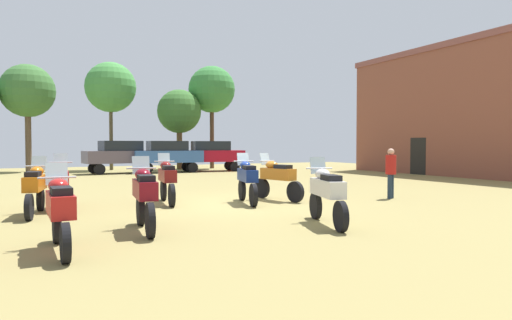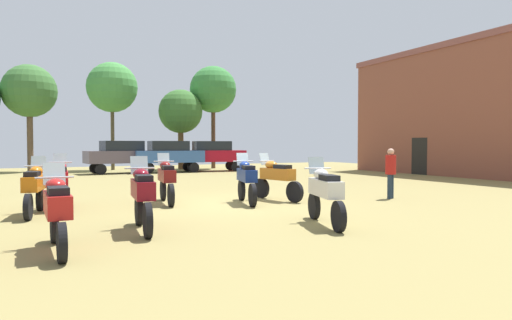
{
  "view_description": "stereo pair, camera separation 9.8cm",
  "coord_description": "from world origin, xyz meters",
  "px_view_note": "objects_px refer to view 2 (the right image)",
  "views": [
    {
      "loc": [
        -5.41,
        -12.49,
        1.77
      ],
      "look_at": [
        2.01,
        2.64,
        1.21
      ],
      "focal_mm": 31.82,
      "sensor_mm": 36.0,
      "label": 1
    },
    {
      "loc": [
        -5.32,
        -12.53,
        1.77
      ],
      "look_at": [
        2.01,
        2.64,
        1.21
      ],
      "focal_mm": 31.82,
      "sensor_mm": 36.0,
      "label": 2
    }
  ],
  "objects_px": {
    "tree_7": "(181,112)",
    "tree_8": "(29,92)",
    "motorcycle_12": "(167,179)",
    "motorcycle_5": "(34,186)",
    "car_3": "(212,154)",
    "person_1": "(391,170)",
    "tree_5": "(112,88)",
    "motorcycle_9": "(277,177)",
    "car_1": "(168,154)",
    "brick_building": "(477,111)",
    "motorcycle_3": "(57,209)",
    "car_2": "(122,154)",
    "motorcycle_2": "(61,182)",
    "motorcycle_7": "(143,195)",
    "motorcycle_1": "(325,192)",
    "tree_2": "(213,90)",
    "motorcycle_4": "(247,179)"
  },
  "relations": [
    {
      "from": "car_3",
      "to": "person_1",
      "type": "distance_m",
      "value": 17.16
    },
    {
      "from": "motorcycle_12",
      "to": "motorcycle_1",
      "type": "bearing_deg",
      "value": -60.45
    },
    {
      "from": "motorcycle_9",
      "to": "car_2",
      "type": "xyz_separation_m",
      "value": [
        -2.12,
        16.17,
        0.44
      ]
    },
    {
      "from": "car_1",
      "to": "motorcycle_7",
      "type": "bearing_deg",
      "value": 164.86
    },
    {
      "from": "car_1",
      "to": "person_1",
      "type": "bearing_deg",
      "value": -169.39
    },
    {
      "from": "motorcycle_12",
      "to": "motorcycle_5",
      "type": "bearing_deg",
      "value": -160.15
    },
    {
      "from": "motorcycle_5",
      "to": "tree_2",
      "type": "distance_m",
      "value": 23.38
    },
    {
      "from": "tree_7",
      "to": "tree_8",
      "type": "bearing_deg",
      "value": 170.84
    },
    {
      "from": "motorcycle_5",
      "to": "person_1",
      "type": "xyz_separation_m",
      "value": [
        10.43,
        -1.17,
        0.23
      ]
    },
    {
      "from": "motorcycle_7",
      "to": "motorcycle_4",
      "type": "bearing_deg",
      "value": 44.53
    },
    {
      "from": "tree_7",
      "to": "tree_5",
      "type": "bearing_deg",
      "value": 164.93
    },
    {
      "from": "motorcycle_5",
      "to": "motorcycle_9",
      "type": "height_order",
      "value": "motorcycle_9"
    },
    {
      "from": "car_2",
      "to": "tree_7",
      "type": "distance_m",
      "value": 6.16
    },
    {
      "from": "motorcycle_1",
      "to": "car_3",
      "type": "bearing_deg",
      "value": 92.54
    },
    {
      "from": "motorcycle_2",
      "to": "tree_5",
      "type": "relative_size",
      "value": 0.3
    },
    {
      "from": "motorcycle_2",
      "to": "motorcycle_5",
      "type": "bearing_deg",
      "value": -122.62
    },
    {
      "from": "motorcycle_9",
      "to": "motorcycle_3",
      "type": "bearing_deg",
      "value": -159.29
    },
    {
      "from": "motorcycle_12",
      "to": "motorcycle_2",
      "type": "bearing_deg",
      "value": -175.02
    },
    {
      "from": "motorcycle_3",
      "to": "motorcycle_12",
      "type": "relative_size",
      "value": 0.95
    },
    {
      "from": "motorcycle_12",
      "to": "car_3",
      "type": "bearing_deg",
      "value": 71.63
    },
    {
      "from": "motorcycle_1",
      "to": "tree_2",
      "type": "relative_size",
      "value": 0.29
    },
    {
      "from": "tree_5",
      "to": "tree_8",
      "type": "xyz_separation_m",
      "value": [
        -5.17,
        0.34,
        -0.5
      ]
    },
    {
      "from": "tree_8",
      "to": "motorcycle_9",
      "type": "bearing_deg",
      "value": -70.66
    },
    {
      "from": "motorcycle_1",
      "to": "tree_2",
      "type": "height_order",
      "value": "tree_2"
    },
    {
      "from": "motorcycle_5",
      "to": "car_2",
      "type": "bearing_deg",
      "value": 82.86
    },
    {
      "from": "brick_building",
      "to": "motorcycle_2",
      "type": "xyz_separation_m",
      "value": [
        -22.76,
        -4.91,
        -2.99
      ]
    },
    {
      "from": "brick_building",
      "to": "motorcycle_3",
      "type": "distance_m",
      "value": 25.41
    },
    {
      "from": "motorcycle_4",
      "to": "motorcycle_7",
      "type": "relative_size",
      "value": 1.03
    },
    {
      "from": "motorcycle_5",
      "to": "car_2",
      "type": "relative_size",
      "value": 0.49
    },
    {
      "from": "motorcycle_4",
      "to": "tree_2",
      "type": "height_order",
      "value": "tree_2"
    },
    {
      "from": "person_1",
      "to": "tree_2",
      "type": "height_order",
      "value": "tree_2"
    },
    {
      "from": "brick_building",
      "to": "motorcycle_9",
      "type": "distance_m",
      "value": 17.72
    },
    {
      "from": "car_2",
      "to": "tree_8",
      "type": "relative_size",
      "value": 0.64
    },
    {
      "from": "person_1",
      "to": "brick_building",
      "type": "bearing_deg",
      "value": -177.6
    },
    {
      "from": "motorcycle_2",
      "to": "person_1",
      "type": "height_order",
      "value": "person_1"
    },
    {
      "from": "motorcycle_7",
      "to": "tree_7",
      "type": "bearing_deg",
      "value": 76.88
    },
    {
      "from": "brick_building",
      "to": "motorcycle_3",
      "type": "xyz_separation_m",
      "value": [
        -23.04,
        -10.28,
        -3.03
      ]
    },
    {
      "from": "motorcycle_1",
      "to": "motorcycle_5",
      "type": "xyz_separation_m",
      "value": [
        -5.73,
        4.28,
        -0.01
      ]
    },
    {
      "from": "motorcycle_5",
      "to": "motorcycle_7",
      "type": "height_order",
      "value": "motorcycle_7"
    },
    {
      "from": "motorcycle_5",
      "to": "tree_5",
      "type": "distance_m",
      "value": 21.52
    },
    {
      "from": "person_1",
      "to": "car_2",
      "type": "bearing_deg",
      "value": -98.01
    },
    {
      "from": "motorcycle_12",
      "to": "car_3",
      "type": "relative_size",
      "value": 0.51
    },
    {
      "from": "motorcycle_5",
      "to": "tree_5",
      "type": "height_order",
      "value": "tree_5"
    },
    {
      "from": "motorcycle_3",
      "to": "tree_7",
      "type": "relative_size",
      "value": 0.38
    },
    {
      "from": "motorcycle_5",
      "to": "car_1",
      "type": "bearing_deg",
      "value": 73.69
    },
    {
      "from": "motorcycle_3",
      "to": "tree_5",
      "type": "bearing_deg",
      "value": 77.86
    },
    {
      "from": "motorcycle_5",
      "to": "motorcycle_12",
      "type": "height_order",
      "value": "motorcycle_12"
    },
    {
      "from": "tree_7",
      "to": "brick_building",
      "type": "bearing_deg",
      "value": -43.51
    },
    {
      "from": "motorcycle_3",
      "to": "car_1",
      "type": "distance_m",
      "value": 21.6
    },
    {
      "from": "car_2",
      "to": "motorcycle_9",
      "type": "bearing_deg",
      "value": -179.64
    }
  ]
}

